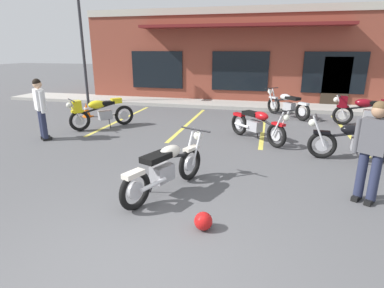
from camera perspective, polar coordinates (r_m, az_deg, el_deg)
ground_plane at (r=6.79m, az=1.47°, el=-3.91°), size 80.00×80.00×0.00m
sidewalk_kerb at (r=13.86m, az=8.20°, el=7.14°), size 22.00×1.80×0.14m
brick_storefront_building at (r=17.55m, az=9.91°, el=15.73°), size 14.66×7.25×4.14m
painted_stall_lines at (r=10.37m, az=6.06°, el=3.48°), size 7.53×4.80×0.01m
motorcycle_foreground_classic at (r=5.41m, az=-4.75°, el=-4.34°), size 1.08×2.00×0.98m
motorcycle_red_sportbike at (r=7.78m, az=27.89°, el=0.41°), size 2.11×0.66×0.98m
motorcycle_black_cruiser at (r=11.48m, az=28.98°, el=5.44°), size 2.11×0.69×0.98m
motorcycle_silver_naked at (r=10.23m, az=-16.70°, el=5.68°), size 1.58×1.72×0.98m
motorcycle_blue_standard at (r=12.01m, az=17.03°, el=6.94°), size 1.60×1.70×0.98m
motorcycle_green_cafe_racer at (r=8.61m, az=11.87°, el=3.52°), size 1.67×1.63×0.98m
person_in_black_shirt at (r=9.38m, az=-26.01°, el=6.31°), size 0.53×0.45×1.68m
person_in_shorts_foreground at (r=5.68m, az=30.21°, el=-0.41°), size 0.56×0.42×1.68m
helmet_on_pavement at (r=4.48m, az=2.08°, el=-13.90°), size 0.26×0.26×0.26m
traffic_cone at (r=12.15m, az=-18.74°, el=5.91°), size 0.34×0.34×0.53m
parking_lot_lamp_post at (r=14.73m, az=-19.85°, el=18.95°), size 0.24×0.76×4.83m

